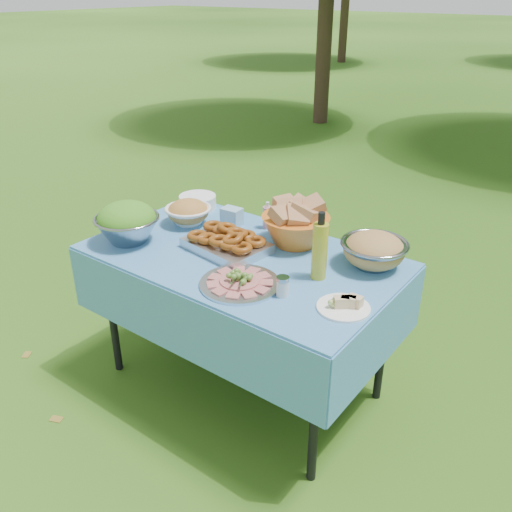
{
  "coord_description": "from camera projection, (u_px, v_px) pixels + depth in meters",
  "views": [
    {
      "loc": [
        1.42,
        -1.79,
        1.9
      ],
      "look_at": [
        0.09,
        0.0,
        0.78
      ],
      "focal_mm": 38.0,
      "sensor_mm": 36.0,
      "label": 1
    }
  ],
  "objects": [
    {
      "name": "ground",
      "position": [
        243.0,
        382.0,
        2.89
      ],
      "size": [
        80.0,
        80.0,
        0.0
      ],
      "primitive_type": "plane",
      "color": "#163509",
      "rests_on": "ground"
    },
    {
      "name": "picnic_table",
      "position": [
        242.0,
        322.0,
        2.72
      ],
      "size": [
        1.46,
        0.86,
        0.76
      ],
      "primitive_type": "cube",
      "color": "#84CFFF",
      "rests_on": "ground"
    },
    {
      "name": "salad_bowl",
      "position": [
        127.0,
        222.0,
        2.64
      ],
      "size": [
        0.32,
        0.32,
        0.2
      ],
      "primitive_type": null,
      "rotation": [
        0.0,
        0.0,
        -0.03
      ],
      "color": "gray",
      "rests_on": "picnic_table"
    },
    {
      "name": "pasta_bowl_white",
      "position": [
        188.0,
        212.0,
        2.85
      ],
      "size": [
        0.24,
        0.24,
        0.13
      ],
      "primitive_type": null,
      "rotation": [
        0.0,
        0.0,
        -0.03
      ],
      "color": "white",
      "rests_on": "picnic_table"
    },
    {
      "name": "plate_stack",
      "position": [
        198.0,
        202.0,
        3.06
      ],
      "size": [
        0.28,
        0.28,
        0.08
      ],
      "primitive_type": "cylinder",
      "rotation": [
        0.0,
        0.0,
        -0.43
      ],
      "color": "white",
      "rests_on": "picnic_table"
    },
    {
      "name": "wipes_box",
      "position": [
        232.0,
        217.0,
        2.85
      ],
      "size": [
        0.11,
        0.08,
        0.09
      ],
      "primitive_type": "cube",
      "rotation": [
        0.0,
        0.0,
        0.07
      ],
      "color": "#91BEDD",
      "rests_on": "picnic_table"
    },
    {
      "name": "sanitizer_bottle",
      "position": [
        268.0,
        215.0,
        2.8
      ],
      "size": [
        0.05,
        0.05,
        0.14
      ],
      "primitive_type": "cylinder",
      "rotation": [
        0.0,
        0.0,
        -0.02
      ],
      "color": "#CF7E95",
      "rests_on": "picnic_table"
    },
    {
      "name": "bread_bowl",
      "position": [
        296.0,
        223.0,
        2.61
      ],
      "size": [
        0.36,
        0.36,
        0.22
      ],
      "primitive_type": null,
      "rotation": [
        0.0,
        0.0,
        -0.08
      ],
      "color": "orange",
      "rests_on": "picnic_table"
    },
    {
      "name": "pasta_bowl_steel",
      "position": [
        374.0,
        250.0,
        2.42
      ],
      "size": [
        0.39,
        0.39,
        0.16
      ],
      "primitive_type": null,
      "rotation": [
        0.0,
        0.0,
        0.4
      ],
      "color": "gray",
      "rests_on": "picnic_table"
    },
    {
      "name": "fried_tray",
      "position": [
        227.0,
        241.0,
        2.58
      ],
      "size": [
        0.41,
        0.32,
        0.09
      ],
      "primitive_type": "cube",
      "rotation": [
        0.0,
        0.0,
        -0.13
      ],
      "color": "#BCBCC1",
      "rests_on": "picnic_table"
    },
    {
      "name": "charcuterie_platter",
      "position": [
        240.0,
        277.0,
        2.28
      ],
      "size": [
        0.45,
        0.45,
        0.08
      ],
      "primitive_type": "cylinder",
      "rotation": [
        0.0,
        0.0,
        0.39
      ],
      "color": "silver",
      "rests_on": "picnic_table"
    },
    {
      "name": "oil_bottle",
      "position": [
        320.0,
        246.0,
        2.29
      ],
      "size": [
        0.09,
        0.09,
        0.3
      ],
      "primitive_type": "cylinder",
      "rotation": [
        0.0,
        0.0,
        -0.41
      ],
      "color": "gold",
      "rests_on": "picnic_table"
    },
    {
      "name": "cheese_plate",
      "position": [
        344.0,
        302.0,
        2.11
      ],
      "size": [
        0.23,
        0.23,
        0.06
      ],
      "primitive_type": "cylinder",
      "rotation": [
        0.0,
        0.0,
        0.09
      ],
      "color": "white",
      "rests_on": "picnic_table"
    },
    {
      "name": "shaker",
      "position": [
        283.0,
        286.0,
        2.2
      ],
      "size": [
        0.07,
        0.07,
        0.09
      ],
      "primitive_type": "cylinder",
      "rotation": [
        0.0,
        0.0,
        0.26
      ],
      "color": "silver",
      "rests_on": "picnic_table"
    }
  ]
}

